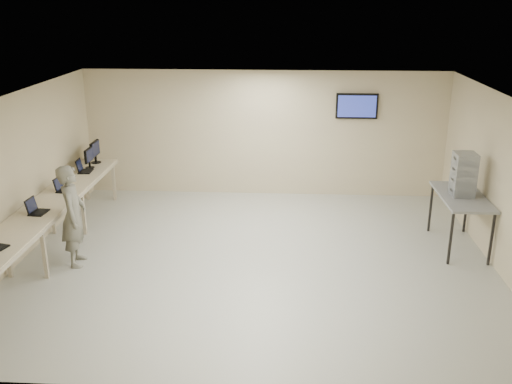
{
  "coord_description": "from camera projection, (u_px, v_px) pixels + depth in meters",
  "views": [
    {
      "loc": [
        0.53,
        -8.92,
        4.27
      ],
      "look_at": [
        0.0,
        0.2,
        1.15
      ],
      "focal_mm": 40.0,
      "sensor_mm": 36.0,
      "label": 1
    }
  ],
  "objects": [
    {
      "name": "soldier",
      "position": [
        73.0,
        216.0,
        9.4
      ],
      "size": [
        0.52,
        0.69,
        1.73
      ],
      "primitive_type": "imported",
      "rotation": [
        0.0,
        0.0,
        1.76
      ],
      "color": "slate",
      "rests_on": "ground"
    },
    {
      "name": "storage_bins",
      "position": [
        464.0,
        174.0,
        9.87
      ],
      "size": [
        0.36,
        0.4,
        0.77
      ],
      "color": "gray",
      "rests_on": "side_table"
    },
    {
      "name": "laptop_2",
      "position": [
        62.0,
        187.0,
        10.48
      ],
      "size": [
        0.29,
        0.35,
        0.25
      ],
      "rotation": [
        0.0,
        0.0,
        -0.09
      ],
      "color": "black",
      "rests_on": "workbench"
    },
    {
      "name": "monitor_far",
      "position": [
        95.0,
        150.0,
        12.19
      ],
      "size": [
        0.21,
        0.48,
        0.47
      ],
      "color": "black",
      "rests_on": "workbench"
    },
    {
      "name": "laptop_1",
      "position": [
        36.0,
        209.0,
        9.39
      ],
      "size": [
        0.29,
        0.35,
        0.26
      ],
      "rotation": [
        0.0,
        0.0,
        -0.07
      ],
      "color": "black",
      "rests_on": "workbench"
    },
    {
      "name": "monitor_near",
      "position": [
        89.0,
        156.0,
        11.83
      ],
      "size": [
        0.19,
        0.42,
        0.42
      ],
      "color": "black",
      "rests_on": "workbench"
    },
    {
      "name": "workbench",
      "position": [
        47.0,
        210.0,
        9.77
      ],
      "size": [
        0.76,
        6.0,
        0.9
      ],
      "color": "beige",
      "rests_on": "ground"
    },
    {
      "name": "room",
      "position": [
        257.0,
        180.0,
        9.43
      ],
      "size": [
        8.01,
        7.01,
        2.81
      ],
      "color": "#AEAE9A",
      "rests_on": "ground"
    },
    {
      "name": "laptop_3",
      "position": [
        83.0,
        169.0,
        11.61
      ],
      "size": [
        0.3,
        0.35,
        0.26
      ],
      "rotation": [
        0.0,
        0.0,
        0.07
      ],
      "color": "black",
      "rests_on": "workbench"
    },
    {
      "name": "side_table",
      "position": [
        462.0,
        199.0,
        10.01
      ],
      "size": [
        0.77,
        1.64,
        0.99
      ],
      "color": "gray",
      "rests_on": "ground"
    }
  ]
}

